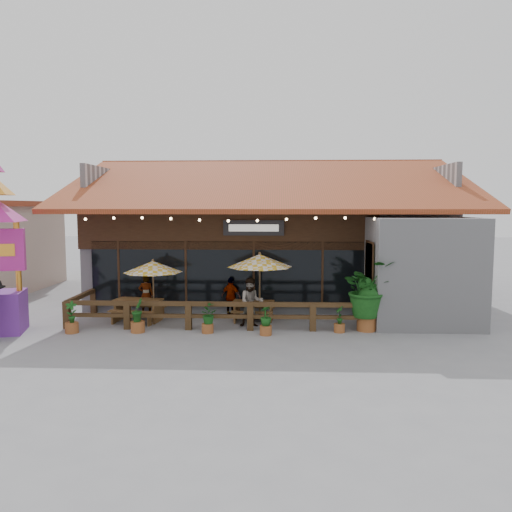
{
  "coord_description": "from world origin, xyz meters",
  "views": [
    {
      "loc": [
        0.35,
        -16.2,
        3.96
      ],
      "look_at": [
        -0.4,
        1.5,
        2.21
      ],
      "focal_mm": 35.0,
      "sensor_mm": 36.0,
      "label": 1
    }
  ],
  "objects_px": {
    "picnic_table_left": "(138,306)",
    "picnic_table_right": "(253,307)",
    "umbrella_right": "(260,261)",
    "tropical_plant": "(367,290)",
    "umbrella_left": "(153,267)"
  },
  "relations": [
    {
      "from": "umbrella_right",
      "to": "picnic_table_left",
      "type": "bearing_deg",
      "value": -176.87
    },
    {
      "from": "umbrella_right",
      "to": "tropical_plant",
      "type": "xyz_separation_m",
      "value": [
        3.47,
        -1.23,
        -0.79
      ]
    },
    {
      "from": "picnic_table_left",
      "to": "picnic_table_right",
      "type": "xyz_separation_m",
      "value": [
        3.99,
        0.26,
        -0.06
      ]
    },
    {
      "from": "tropical_plant",
      "to": "umbrella_right",
      "type": "bearing_deg",
      "value": 160.43
    },
    {
      "from": "umbrella_left",
      "to": "picnic_table_left",
      "type": "bearing_deg",
      "value": -169.68
    },
    {
      "from": "picnic_table_left",
      "to": "picnic_table_right",
      "type": "distance_m",
      "value": 4.0
    },
    {
      "from": "picnic_table_right",
      "to": "tropical_plant",
      "type": "height_order",
      "value": "tropical_plant"
    },
    {
      "from": "tropical_plant",
      "to": "picnic_table_right",
      "type": "bearing_deg",
      "value": 161.05
    },
    {
      "from": "umbrella_right",
      "to": "picnic_table_right",
      "type": "distance_m",
      "value": 1.65
    },
    {
      "from": "picnic_table_right",
      "to": "tropical_plant",
      "type": "distance_m",
      "value": 4.0
    },
    {
      "from": "umbrella_left",
      "to": "tropical_plant",
      "type": "bearing_deg",
      "value": -8.73
    },
    {
      "from": "picnic_table_left",
      "to": "tropical_plant",
      "type": "xyz_separation_m",
      "value": [
        7.68,
        -1.01,
        0.79
      ]
    },
    {
      "from": "umbrella_left",
      "to": "picnic_table_left",
      "type": "xyz_separation_m",
      "value": [
        -0.52,
        -0.09,
        -1.37
      ]
    },
    {
      "from": "picnic_table_right",
      "to": "umbrella_right",
      "type": "bearing_deg",
      "value": -8.63
    },
    {
      "from": "picnic_table_left",
      "to": "tropical_plant",
      "type": "relative_size",
      "value": 0.79
    }
  ]
}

